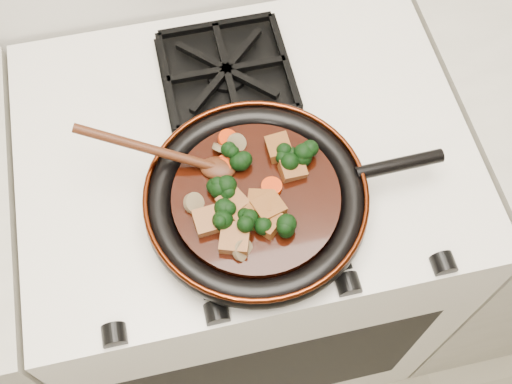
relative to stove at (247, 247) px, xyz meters
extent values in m
cube|color=white|center=(0.00, 0.00, 0.00)|extent=(0.76, 0.60, 0.90)
cylinder|color=black|center=(-0.01, -0.13, 0.48)|extent=(0.32, 0.32, 0.01)
torus|color=black|center=(-0.01, -0.13, 0.49)|extent=(0.34, 0.34, 0.04)
torus|color=#4B1B0A|center=(-0.01, -0.13, 0.51)|extent=(0.34, 0.34, 0.01)
cylinder|color=black|center=(0.22, -0.13, 0.51)|extent=(0.14, 0.02, 0.02)
cylinder|color=black|center=(-0.01, -0.13, 0.50)|extent=(0.26, 0.26, 0.02)
cube|color=brown|center=(-0.01, -0.15, 0.52)|extent=(0.05, 0.05, 0.03)
cube|color=brown|center=(0.00, -0.16, 0.52)|extent=(0.05, 0.05, 0.03)
cube|color=brown|center=(-0.05, -0.20, 0.52)|extent=(0.05, 0.06, 0.03)
cube|color=brown|center=(-0.03, -0.17, 0.52)|extent=(0.05, 0.04, 0.02)
cube|color=brown|center=(-0.05, -0.14, 0.52)|extent=(0.05, 0.05, 0.02)
cube|color=brown|center=(0.04, -0.06, 0.52)|extent=(0.04, 0.04, 0.03)
cube|color=brown|center=(0.06, -0.10, 0.52)|extent=(0.04, 0.04, 0.03)
cube|color=brown|center=(-0.09, -0.16, 0.52)|extent=(0.05, 0.04, 0.03)
cube|color=brown|center=(0.00, -0.18, 0.52)|extent=(0.05, 0.06, 0.03)
cylinder|color=red|center=(-0.05, -0.08, 0.51)|extent=(0.03, 0.03, 0.02)
cylinder|color=red|center=(0.02, -0.12, 0.51)|extent=(0.03, 0.03, 0.01)
cylinder|color=red|center=(-0.04, -0.07, 0.51)|extent=(0.03, 0.03, 0.02)
cylinder|color=red|center=(-0.03, -0.03, 0.51)|extent=(0.03, 0.03, 0.02)
cylinder|color=olive|center=(-0.10, -0.13, 0.52)|extent=(0.04, 0.04, 0.03)
cylinder|color=olive|center=(-0.04, -0.04, 0.52)|extent=(0.04, 0.04, 0.03)
cylinder|color=olive|center=(-0.05, -0.22, 0.52)|extent=(0.04, 0.04, 0.03)
cylinder|color=olive|center=(-0.02, -0.04, 0.52)|extent=(0.03, 0.03, 0.03)
ellipsoid|color=#421D0E|center=(-0.06, -0.07, 0.51)|extent=(0.07, 0.06, 0.02)
cylinder|color=#421D0E|center=(-0.15, -0.04, 0.55)|extent=(0.02, 0.02, 0.22)
camera|label=1|loc=(-0.10, -0.56, 1.37)|focal=45.00mm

